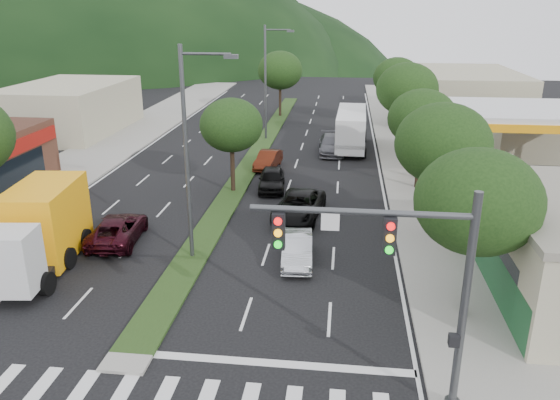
# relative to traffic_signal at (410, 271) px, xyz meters

# --- Properties ---
(ground) EXTENTS (160.00, 160.00, 0.00)m
(ground) POSITION_rel_traffic_signal_xyz_m (-9.03, 1.54, -4.65)
(ground) COLOR black
(ground) RESTS_ON ground
(sidewalk_right) EXTENTS (5.00, 90.00, 0.15)m
(sidewalk_right) POSITION_rel_traffic_signal_xyz_m (3.47, 26.54, -4.57)
(sidewalk_right) COLOR gray
(sidewalk_right) RESTS_ON ground
(sidewalk_left) EXTENTS (6.00, 90.00, 0.15)m
(sidewalk_left) POSITION_rel_traffic_signal_xyz_m (-22.03, 26.54, -4.57)
(sidewalk_left) COLOR gray
(sidewalk_left) RESTS_ON ground
(median) EXTENTS (1.60, 56.00, 0.12)m
(median) POSITION_rel_traffic_signal_xyz_m (-9.03, 29.54, -4.59)
(median) COLOR #203613
(median) RESTS_ON ground
(crosswalk) EXTENTS (19.00, 2.20, 0.01)m
(crosswalk) POSITION_rel_traffic_signal_xyz_m (-9.03, -0.46, -4.64)
(crosswalk) COLOR silver
(crosswalk) RESTS_ON ground
(traffic_signal) EXTENTS (6.12, 0.40, 7.00)m
(traffic_signal) POSITION_rel_traffic_signal_xyz_m (0.00, 0.00, 0.00)
(traffic_signal) COLOR #47494C
(traffic_signal) RESTS_ON ground
(gas_canopy) EXTENTS (12.20, 8.20, 5.25)m
(gas_canopy) POSITION_rel_traffic_signal_xyz_m (9.97, 23.54, 0.00)
(gas_canopy) COLOR silver
(gas_canopy) RESTS_ON ground
(bldg_left_far) EXTENTS (9.00, 14.00, 4.60)m
(bldg_left_far) POSITION_rel_traffic_signal_xyz_m (-28.03, 35.54, -2.35)
(bldg_left_far) COLOR #B3AE8E
(bldg_left_far) RESTS_ON ground
(bldg_right_far) EXTENTS (10.00, 16.00, 5.20)m
(bldg_right_far) POSITION_rel_traffic_signal_xyz_m (10.47, 45.54, -2.05)
(bldg_right_far) COLOR #B3AE8E
(bldg_right_far) RESTS_ON ground
(tree_r_a) EXTENTS (4.60, 4.60, 6.63)m
(tree_r_a) POSITION_rel_traffic_signal_xyz_m (2.97, 5.54, 0.17)
(tree_r_a) COLOR black
(tree_r_a) RESTS_ON sidewalk_right
(tree_r_b) EXTENTS (4.80, 4.80, 6.94)m
(tree_r_b) POSITION_rel_traffic_signal_xyz_m (2.97, 13.54, 0.39)
(tree_r_b) COLOR black
(tree_r_b) RESTS_ON sidewalk_right
(tree_r_c) EXTENTS (4.40, 4.40, 6.48)m
(tree_r_c) POSITION_rel_traffic_signal_xyz_m (2.97, 21.54, 0.10)
(tree_r_c) COLOR black
(tree_r_c) RESTS_ON sidewalk_right
(tree_r_d) EXTENTS (5.00, 5.00, 7.17)m
(tree_r_d) POSITION_rel_traffic_signal_xyz_m (2.97, 31.54, 0.54)
(tree_r_d) COLOR black
(tree_r_d) RESTS_ON sidewalk_right
(tree_r_e) EXTENTS (4.60, 4.60, 6.71)m
(tree_r_e) POSITION_rel_traffic_signal_xyz_m (2.97, 41.54, 0.25)
(tree_r_e) COLOR black
(tree_r_e) RESTS_ON sidewalk_right
(tree_med_near) EXTENTS (4.00, 4.00, 6.02)m
(tree_med_near) POSITION_rel_traffic_signal_xyz_m (-9.03, 19.54, -0.22)
(tree_med_near) COLOR black
(tree_med_near) RESTS_ON median
(tree_med_far) EXTENTS (4.80, 4.80, 6.94)m
(tree_med_far) POSITION_rel_traffic_signal_xyz_m (-9.03, 45.54, 0.36)
(tree_med_far) COLOR black
(tree_med_far) RESTS_ON median
(streetlight_near) EXTENTS (2.60, 0.25, 10.00)m
(streetlight_near) POSITION_rel_traffic_signal_xyz_m (-8.82, 9.54, 0.94)
(streetlight_near) COLOR #47494C
(streetlight_near) RESTS_ON ground
(streetlight_mid) EXTENTS (2.60, 0.25, 10.00)m
(streetlight_mid) POSITION_rel_traffic_signal_xyz_m (-8.82, 34.54, 0.94)
(streetlight_mid) COLOR #47494C
(streetlight_mid) RESTS_ON ground
(sedan_silver) EXTENTS (1.69, 4.11, 1.32)m
(sedan_silver) POSITION_rel_traffic_signal_xyz_m (-3.93, 9.66, -3.98)
(sedan_silver) COLOR #B7BAC0
(sedan_silver) RESTS_ON ground
(suv_maroon) EXTENTS (2.73, 5.09, 1.36)m
(suv_maroon) POSITION_rel_traffic_signal_xyz_m (-13.33, 10.96, -3.97)
(suv_maroon) COLOR black
(suv_maroon) RESTS_ON ground
(car_queue_a) EXTENTS (2.05, 4.29, 1.42)m
(car_queue_a) POSITION_rel_traffic_signal_xyz_m (-6.59, 20.33, -3.94)
(car_queue_a) COLOR black
(car_queue_a) RESTS_ON ground
(car_queue_b) EXTENTS (2.32, 5.14, 1.46)m
(car_queue_b) POSITION_rel_traffic_signal_xyz_m (-2.95, 30.33, -3.91)
(car_queue_b) COLOR #545459
(car_queue_b) RESTS_ON ground
(car_queue_c) EXTENTS (1.84, 4.03, 1.28)m
(car_queue_c) POSITION_rel_traffic_signal_xyz_m (-7.53, 25.33, -4.00)
(car_queue_c) COLOR #4A190C
(car_queue_c) RESTS_ON ground
(car_queue_d) EXTENTS (3.09, 5.51, 1.46)m
(car_queue_d) POSITION_rel_traffic_signal_xyz_m (-4.35, 15.33, -3.92)
(car_queue_d) COLOR black
(car_queue_d) RESTS_ON ground
(box_truck) EXTENTS (3.58, 7.68, 3.66)m
(box_truck) POSITION_rel_traffic_signal_xyz_m (-15.73, 7.92, -2.91)
(box_truck) COLOR silver
(box_truck) RESTS_ON ground
(motorhome) EXTENTS (2.82, 8.41, 3.20)m
(motorhome) POSITION_rel_traffic_signal_xyz_m (-1.37, 32.08, -2.94)
(motorhome) COLOR white
(motorhome) RESTS_ON ground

